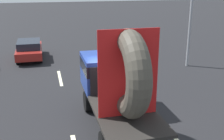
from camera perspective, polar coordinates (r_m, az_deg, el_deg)
The scene contains 6 objects.
ground_plane at distance 11.08m, azimuth 2.75°, elevation -10.29°, with size 120.00×120.00×0.00m, color black.
flatbed_truck at distance 10.19m, azimuth 0.97°, elevation -1.86°, with size 2.02×5.27×3.82m.
distant_sedan at distance 20.13m, azimuth -16.14°, elevation 4.02°, with size 1.64×3.83×1.25m.
traffic_light at distance 17.83m, azimuth 15.63°, elevation 12.82°, with size 0.42×0.36×5.95m.
lane_dash_left_far at distance 15.96m, azimuth -10.31°, elevation -1.57°, with size 2.57×0.16×0.01m, color beige.
lane_dash_right_far at distance 16.49m, azimuth 1.51°, elevation -0.63°, with size 2.16×0.16×0.01m, color beige.
Camera 1 is at (-2.83, -9.36, 5.20)m, focal length 45.95 mm.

